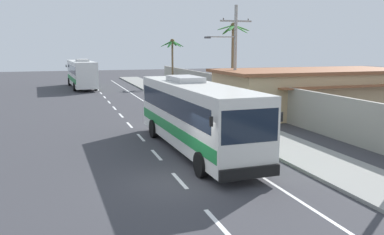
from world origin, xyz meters
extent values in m
plane|color=#3A3A3F|center=(0.00, 0.00, 0.00)|extent=(160.00, 160.00, 0.00)
cube|color=gray|center=(6.80, 10.00, 0.07)|extent=(3.20, 90.00, 0.14)
cube|color=white|center=(0.00, -3.93, 0.00)|extent=(0.16, 2.00, 0.01)
cube|color=white|center=(0.00, 0.09, 0.00)|extent=(0.16, 2.00, 0.01)
cube|color=white|center=(0.00, 4.11, 0.00)|extent=(0.16, 2.00, 0.01)
cube|color=white|center=(0.00, 8.12, 0.00)|extent=(0.16, 2.00, 0.01)
cube|color=white|center=(0.00, 12.14, 0.00)|extent=(0.16, 2.00, 0.01)
cube|color=white|center=(0.00, 16.16, 0.00)|extent=(0.16, 2.00, 0.01)
cube|color=white|center=(0.00, 20.18, 0.00)|extent=(0.16, 2.00, 0.01)
cube|color=white|center=(0.00, 24.20, 0.00)|extent=(0.16, 2.00, 0.01)
cube|color=white|center=(0.00, 28.21, 0.00)|extent=(0.16, 2.00, 0.01)
cube|color=white|center=(0.00, 32.23, 0.00)|extent=(0.16, 2.00, 0.01)
cube|color=white|center=(0.00, 36.25, 0.00)|extent=(0.16, 2.00, 0.01)
cube|color=white|center=(0.00, 40.27, 0.00)|extent=(0.16, 2.00, 0.01)
cube|color=white|center=(0.00, 44.29, 0.00)|extent=(0.16, 2.00, 0.01)
cube|color=white|center=(0.00, 48.30, 0.00)|extent=(0.16, 2.00, 0.01)
cube|color=white|center=(3.31, 15.00, 0.00)|extent=(0.14, 70.00, 0.01)
cube|color=#9E998E|center=(10.60, 14.00, 1.24)|extent=(0.24, 60.00, 2.48)
cube|color=silver|center=(2.07, 4.41, 1.89)|extent=(2.87, 11.85, 3.00)
cube|color=#192333|center=(2.06, 4.61, 2.41)|extent=(2.88, 10.91, 0.96)
cube|color=#192333|center=(2.24, -1.44, 2.34)|extent=(2.32, 0.17, 1.26)
cube|color=#1E843D|center=(2.07, 4.41, 1.21)|extent=(2.90, 11.61, 0.54)
cube|color=black|center=(2.24, -1.53, 0.59)|extent=(2.48, 0.23, 0.44)
cube|color=#B7B7B7|center=(2.02, 5.88, 3.53)|extent=(1.47, 2.63, 0.28)
cube|color=black|center=(3.68, -1.18, 2.56)|extent=(0.12, 0.08, 0.36)
cube|color=black|center=(0.79, -1.27, 2.56)|extent=(0.12, 0.08, 0.36)
cylinder|color=black|center=(3.42, 0.33, 0.52)|extent=(0.35, 1.05, 1.04)
cylinder|color=black|center=(0.95, 0.25, 0.52)|extent=(0.35, 1.05, 1.04)
cylinder|color=black|center=(3.20, 7.98, 0.52)|extent=(0.35, 1.05, 1.04)
cylinder|color=black|center=(0.72, 7.91, 0.52)|extent=(0.35, 1.05, 1.04)
cube|color=white|center=(-1.73, 39.02, 1.93)|extent=(3.23, 12.15, 3.07)
cube|color=#192333|center=(-1.72, 38.82, 2.46)|extent=(3.20, 11.19, 0.98)
cube|color=#192333|center=(-2.08, 44.98, 2.39)|extent=(2.34, 0.23, 1.29)
cube|color=#1E843D|center=(-1.73, 39.02, 1.24)|extent=(3.25, 11.91, 0.55)
cube|color=black|center=(-2.08, 45.07, 0.59)|extent=(2.49, 0.30, 0.44)
cube|color=#B7B7B7|center=(-1.65, 37.52, 3.60)|extent=(1.55, 2.72, 0.28)
cube|color=black|center=(-3.51, 44.69, 2.62)|extent=(0.12, 0.09, 0.36)
cube|color=black|center=(-0.62, 44.86, 2.62)|extent=(0.12, 0.09, 0.36)
cylinder|color=black|center=(-3.22, 43.15, 0.52)|extent=(0.38, 1.06, 1.04)
cylinder|color=black|center=(-0.73, 43.30, 0.52)|extent=(0.38, 1.06, 1.04)
cylinder|color=black|center=(-2.77, 35.35, 0.52)|extent=(0.38, 1.06, 1.04)
cylinder|color=black|center=(-0.28, 35.50, 0.52)|extent=(0.38, 1.06, 1.04)
cylinder|color=black|center=(4.11, 12.26, 0.30)|extent=(0.10, 0.60, 0.60)
cylinder|color=black|center=(4.11, 13.62, 0.30)|extent=(0.12, 0.60, 0.60)
cube|color=#1E7F38|center=(4.11, 12.89, 0.52)|extent=(0.24, 1.10, 0.36)
cube|color=black|center=(4.11, 13.19, 0.72)|extent=(0.24, 0.60, 0.12)
cylinder|color=gray|center=(4.11, 12.38, 0.60)|extent=(0.06, 0.32, 0.67)
cylinder|color=black|center=(4.11, 12.48, 1.04)|extent=(0.56, 0.04, 0.04)
sphere|color=#EAEACC|center=(4.11, 12.36, 0.90)|extent=(0.14, 0.14, 0.14)
cylinder|color=navy|center=(4.11, 13.14, 1.05)|extent=(0.32, 0.32, 0.65)
sphere|color=red|center=(4.11, 13.14, 1.50)|extent=(0.26, 0.26, 0.26)
cylinder|color=gold|center=(6.85, 14.77, 0.53)|extent=(0.28, 0.28, 0.77)
cylinder|color=beige|center=(6.85, 14.77, 1.22)|extent=(0.36, 0.36, 0.61)
sphere|color=brown|center=(6.85, 14.77, 1.61)|extent=(0.20, 0.20, 0.20)
cylinder|color=#9E9E99|center=(8.45, 13.80, 4.15)|extent=(0.24, 0.24, 8.30)
cube|color=#9E9E99|center=(8.45, 13.80, 7.12)|extent=(2.53, 0.12, 0.12)
cylinder|color=#4C4742|center=(7.44, 13.80, 7.24)|extent=(0.08, 0.08, 0.16)
cylinder|color=#4C4742|center=(9.46, 13.80, 7.24)|extent=(0.08, 0.08, 0.16)
cylinder|color=#9E9E99|center=(7.32, 13.80, 5.96)|extent=(2.25, 0.09, 0.09)
cube|color=#4C4C51|center=(6.19, 13.80, 5.90)|extent=(0.44, 0.24, 0.14)
cylinder|color=brown|center=(9.88, 37.16, 2.98)|extent=(0.25, 0.25, 5.95)
ellipsoid|color=#28702D|center=(10.67, 37.23, 5.65)|extent=(1.68, 0.51, 0.91)
ellipsoid|color=#28702D|center=(10.34, 37.85, 5.72)|extent=(1.25, 1.62, 0.78)
ellipsoid|color=#28702D|center=(9.58, 37.95, 5.77)|extent=(0.95, 1.75, 0.68)
ellipsoid|color=#28702D|center=(9.09, 37.23, 5.64)|extent=(1.67, 0.51, 0.92)
ellipsoid|color=#28702D|center=(9.41, 36.55, 5.60)|extent=(1.26, 1.48, 1.02)
ellipsoid|color=#28702D|center=(10.26, 36.47, 5.64)|extent=(1.11, 1.61, 0.93)
sphere|color=brown|center=(9.88, 37.16, 6.00)|extent=(0.56, 0.56, 0.56)
cylinder|color=brown|center=(10.74, 19.39, 3.53)|extent=(0.32, 0.32, 7.05)
ellipsoid|color=#3D893D|center=(11.48, 19.31, 6.90)|extent=(1.57, 0.53, 0.61)
ellipsoid|color=#3D893D|center=(11.08, 20.03, 6.85)|extent=(1.03, 1.50, 0.71)
ellipsoid|color=#3D893D|center=(10.46, 20.01, 6.75)|extent=(0.91, 1.45, 0.90)
ellipsoid|color=#3D893D|center=(9.99, 19.48, 6.93)|extent=(1.58, 0.54, 0.55)
ellipsoid|color=#3D893D|center=(10.28, 18.82, 6.87)|extent=(1.23, 1.41, 0.68)
ellipsoid|color=#3D893D|center=(11.17, 18.84, 6.78)|extent=(1.17, 1.37, 0.84)
sphere|color=brown|center=(10.74, 19.39, 7.10)|extent=(0.56, 0.56, 0.56)
cube|color=tan|center=(14.81, 12.87, 1.61)|extent=(14.63, 6.83, 3.23)
cube|color=brown|center=(14.81, 12.87, 3.35)|extent=(15.51, 7.24, 0.24)
cube|color=brown|center=(14.81, 9.11, 2.42)|extent=(10.24, 0.80, 0.10)
camera|label=1|loc=(-4.20, -14.38, 5.17)|focal=37.40mm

